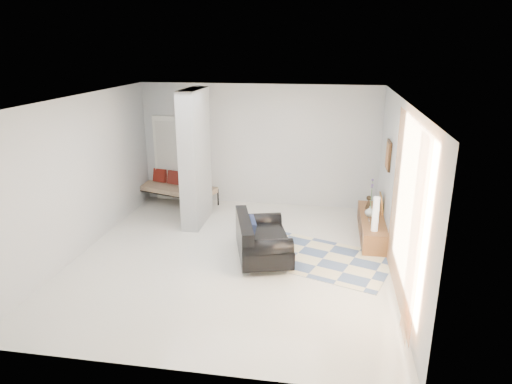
# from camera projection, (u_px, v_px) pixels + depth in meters

# --- Properties ---
(floor) EXTENTS (6.00, 6.00, 0.00)m
(floor) POSITION_uv_depth(u_px,v_px,m) (232.00, 258.00, 8.15)
(floor) COLOR silver
(floor) RESTS_ON ground
(ceiling) EXTENTS (6.00, 6.00, 0.00)m
(ceiling) POSITION_uv_depth(u_px,v_px,m) (229.00, 99.00, 7.28)
(ceiling) COLOR white
(ceiling) RESTS_ON wall_back
(wall_back) EXTENTS (6.00, 0.00, 6.00)m
(wall_back) POSITION_uv_depth(u_px,v_px,m) (259.00, 146.00, 10.53)
(wall_back) COLOR silver
(wall_back) RESTS_ON ground
(wall_front) EXTENTS (6.00, 0.00, 6.00)m
(wall_front) POSITION_uv_depth(u_px,v_px,m) (172.00, 262.00, 4.90)
(wall_front) COLOR silver
(wall_front) RESTS_ON ground
(wall_left) EXTENTS (0.00, 6.00, 6.00)m
(wall_left) POSITION_uv_depth(u_px,v_px,m) (80.00, 176.00, 8.14)
(wall_left) COLOR silver
(wall_left) RESTS_ON ground
(wall_right) EXTENTS (0.00, 6.00, 6.00)m
(wall_right) POSITION_uv_depth(u_px,v_px,m) (399.00, 191.00, 7.29)
(wall_right) COLOR silver
(wall_right) RESTS_ON ground
(partition_column) EXTENTS (0.35, 1.20, 2.80)m
(partition_column) POSITION_uv_depth(u_px,v_px,m) (195.00, 158.00, 9.38)
(partition_column) COLOR #9EA2A5
(partition_column) RESTS_ON floor
(hallway_door) EXTENTS (0.85, 0.06, 2.04)m
(hallway_door) POSITION_uv_depth(u_px,v_px,m) (172.00, 159.00, 10.93)
(hallway_door) COLOR white
(hallway_door) RESTS_ON floor
(curtain) EXTENTS (0.00, 2.55, 2.55)m
(curtain) POSITION_uv_depth(u_px,v_px,m) (404.00, 212.00, 6.21)
(curtain) COLOR #FB9342
(curtain) RESTS_ON wall_right
(wall_art) EXTENTS (0.04, 0.45, 0.55)m
(wall_art) POSITION_uv_depth(u_px,v_px,m) (389.00, 155.00, 8.55)
(wall_art) COLOR #331D0E
(wall_art) RESTS_ON wall_right
(media_console) EXTENTS (0.45, 1.96, 0.80)m
(media_console) POSITION_uv_depth(u_px,v_px,m) (372.00, 226.00, 9.03)
(media_console) COLOR brown
(media_console) RESTS_ON floor
(loveseat) EXTENTS (1.22, 1.65, 0.76)m
(loveseat) POSITION_uv_depth(u_px,v_px,m) (260.00, 240.00, 8.02)
(loveseat) COLOR silver
(loveseat) RESTS_ON floor
(daybed) EXTENTS (2.00, 1.31, 0.77)m
(daybed) POSITION_uv_depth(u_px,v_px,m) (176.00, 187.00, 10.78)
(daybed) COLOR black
(daybed) RESTS_ON floor
(area_rug) EXTENTS (2.70, 2.23, 0.01)m
(area_rug) POSITION_uv_depth(u_px,v_px,m) (323.00, 259.00, 8.09)
(area_rug) COLOR beige
(area_rug) RESTS_ON floor
(cylinder_lamp) EXTENTS (0.12, 0.12, 0.64)m
(cylinder_lamp) POSITION_uv_depth(u_px,v_px,m) (376.00, 214.00, 8.21)
(cylinder_lamp) COLOR beige
(cylinder_lamp) RESTS_ON media_console
(bronze_figurine) EXTENTS (0.15, 0.15, 0.27)m
(bronze_figurine) POSITION_uv_depth(u_px,v_px,m) (369.00, 202.00, 9.39)
(bronze_figurine) COLOR #322216
(bronze_figurine) RESTS_ON media_console
(vase) EXTENTS (0.22, 0.22, 0.21)m
(vase) POSITION_uv_depth(u_px,v_px,m) (370.00, 211.00, 8.96)
(vase) COLOR silver
(vase) RESTS_ON media_console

